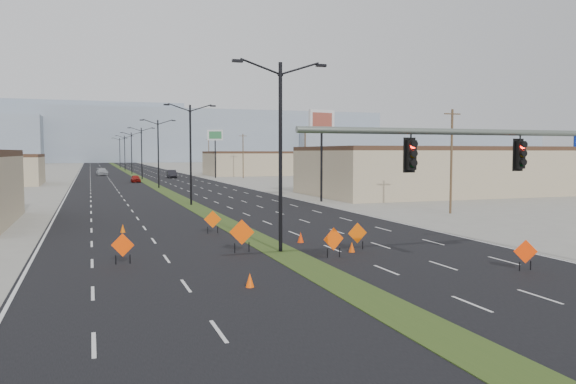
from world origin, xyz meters
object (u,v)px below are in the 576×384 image
object	(u,v)px
streetlight_3	(142,152)
construction_sign_5	(526,253)
construction_sign_1	(242,233)
car_mid	(172,174)
streetlight_2	(158,151)
streetlight_4	(132,152)
streetlight_5	(125,152)
cone_3	(123,228)
cone_0	(250,280)
signal_mast	(556,165)
car_far	(102,172)
cone_2	(301,237)
pole_sign_east_far	(215,139)
car_left	(136,179)
construction_sign_0	(123,246)
streetlight_1	(191,151)
construction_sign_4	(357,234)
streetlight_6	(120,152)
cone_1	(352,247)
streetlight_0	(280,150)
construction_sign_2	(213,220)
pole_sign_east_near	(322,127)
construction_sign_3	(334,240)

from	to	relation	value
streetlight_3	construction_sign_5	world-z (taller)	streetlight_3
construction_sign_1	car_mid	bearing A→B (deg)	107.33
streetlight_2	streetlight_4	world-z (taller)	same
streetlight_5	construction_sign_1	distance (m)	139.61
car_mid	cone_3	distance (m)	79.57
cone_0	cone_3	distance (m)	17.73
signal_mast	construction_sign_1	size ratio (longest dim) A/B	9.18
car_far	cone_3	distance (m)	97.34
car_far	construction_sign_1	xyz separation A→B (m)	(4.91, -107.13, 0.24)
cone_2	pole_sign_east_far	distance (m)	83.87
car_far	pole_sign_east_far	distance (m)	32.04
car_left	construction_sign_0	size ratio (longest dim) A/B	2.56
pole_sign_east_far	streetlight_1	bearing A→B (deg)	-79.92
construction_sign_0	streetlight_4	bearing A→B (deg)	108.23
signal_mast	construction_sign_5	distance (m)	4.39
construction_sign_0	construction_sign_4	bearing A→B (deg)	21.56
streetlight_6	construction_sign_1	distance (m)	167.60
streetlight_2	car_far	distance (m)	52.26
car_mid	pole_sign_east_far	world-z (taller)	pole_sign_east_far
cone_1	cone_2	bearing A→B (deg)	110.35
streetlight_0	cone_3	world-z (taller)	streetlight_0
construction_sign_2	cone_3	world-z (taller)	construction_sign_2
streetlight_6	pole_sign_east_near	bearing A→B (deg)	-84.30
streetlight_4	construction_sign_5	distance (m)	120.56
construction_sign_4	construction_sign_0	bearing A→B (deg)	178.30
streetlight_6	construction_sign_3	distance (m)	170.50
construction_sign_1	cone_2	distance (m)	4.64
construction_sign_4	cone_1	size ratio (longest dim) A/B	2.55
streetlight_2	streetlight_3	xyz separation A→B (m)	(0.00, 28.00, 0.00)
streetlight_2	pole_sign_east_near	distance (m)	31.75
car_far	construction_sign_5	bearing A→B (deg)	-85.80
streetlight_3	construction_sign_0	bearing A→B (deg)	-95.48
car_left	car_mid	size ratio (longest dim) A/B	0.76
streetlight_5	streetlight_6	xyz separation A→B (m)	(0.00, 28.00, 0.00)
streetlight_0	streetlight_2	size ratio (longest dim) A/B	1.00
car_far	pole_sign_east_far	world-z (taller)	pole_sign_east_far
construction_sign_0	construction_sign_1	world-z (taller)	construction_sign_1
streetlight_2	streetlight_6	distance (m)	112.00
streetlight_0	construction_sign_4	bearing A→B (deg)	-10.62
car_mid	streetlight_6	bearing A→B (deg)	97.20
streetlight_3	construction_sign_4	size ratio (longest dim) A/B	6.70
car_far	streetlight_4	bearing A→B (deg)	28.92
construction_sign_1	streetlight_6	bearing A→B (deg)	112.04
streetlight_6	construction_sign_2	size ratio (longest dim) A/B	6.66
signal_mast	cone_2	world-z (taller)	signal_mast
car_left	construction_sign_2	bearing A→B (deg)	-91.00
car_left	cone_3	xyz separation A→B (m)	(-5.54, -63.20, -0.36)
streetlight_5	construction_sign_3	distance (m)	142.52
construction_sign_3	construction_sign_4	size ratio (longest dim) A/B	1.03
pole_sign_east_near	car_far	bearing A→B (deg)	90.48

